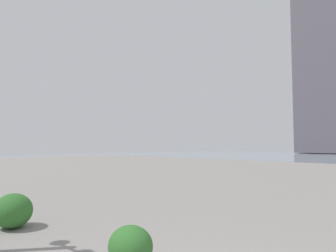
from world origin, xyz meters
The scene contains 3 objects.
building_slab centered at (10.99, -61.73, 19.72)m, with size 10.74×11.52×41.51m.
shrub_low centered at (1.86, -0.89, 0.28)m, with size 0.65×0.59×0.56m.
shrub_wide centered at (5.04, -0.60, 0.34)m, with size 0.81×0.73×0.69m.
Camera 1 is at (-1.20, 1.91, 1.69)m, focal length 31.09 mm.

